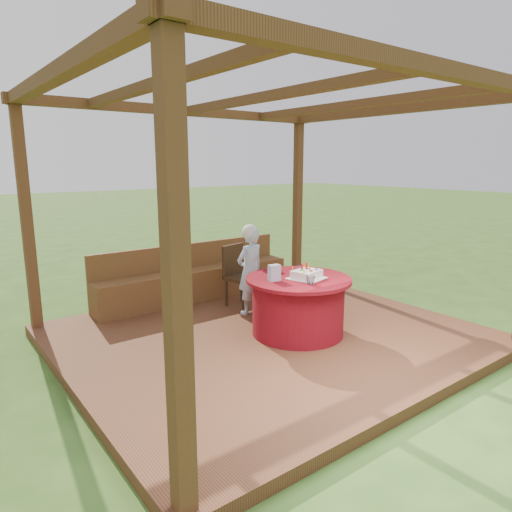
% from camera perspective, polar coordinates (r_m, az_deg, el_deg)
% --- Properties ---
extents(ground, '(60.00, 60.00, 0.00)m').
position_cam_1_polar(ground, '(5.50, 1.60, -10.69)').
color(ground, '#30551C').
rests_on(ground, ground).
extents(deck, '(4.50, 4.00, 0.12)m').
position_cam_1_polar(deck, '(5.47, 1.60, -10.11)').
color(deck, brown).
rests_on(deck, ground).
extents(pergola, '(4.50, 4.00, 2.72)m').
position_cam_1_polar(pergola, '(5.09, 1.76, 15.23)').
color(pergola, brown).
rests_on(pergola, deck).
extents(bench, '(3.00, 0.42, 0.80)m').
position_cam_1_polar(bench, '(6.73, -7.57, -3.11)').
color(bench, brown).
rests_on(bench, deck).
extents(table, '(1.21, 1.21, 0.67)m').
position_cam_1_polar(table, '(5.33, 5.27, -6.16)').
color(table, maroon).
rests_on(table, deck).
extents(chair, '(0.48, 0.48, 0.85)m').
position_cam_1_polar(chair, '(6.35, -2.19, -2.10)').
color(chair, '#362111').
rests_on(chair, deck).
extents(elderly_woman, '(0.45, 0.32, 1.19)m').
position_cam_1_polar(elderly_woman, '(5.96, -0.75, -1.58)').
color(elderly_woman, '#93B7DA').
rests_on(elderly_woman, deck).
extents(birthday_cake, '(0.43, 0.43, 0.17)m').
position_cam_1_polar(birthday_cake, '(5.21, 6.35, -2.26)').
color(birthday_cake, white).
rests_on(birthday_cake, table).
extents(gift_bag, '(0.14, 0.10, 0.18)m').
position_cam_1_polar(gift_bag, '(5.07, 2.30, -2.11)').
color(gift_bag, pink).
rests_on(gift_bag, table).
extents(drinking_glass, '(0.13, 0.13, 0.09)m').
position_cam_1_polar(drinking_glass, '(4.96, 6.83, -3.02)').
color(drinking_glass, white).
rests_on(drinking_glass, table).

